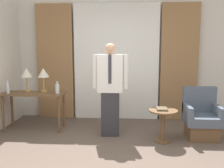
{
  "coord_description": "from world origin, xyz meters",
  "views": [
    {
      "loc": [
        0.24,
        -2.84,
        1.62
      ],
      "look_at": [
        -0.02,
        1.46,
        0.99
      ],
      "focal_mm": 40.0,
      "sensor_mm": 36.0,
      "label": 1
    }
  ],
  "objects": [
    {
      "name": "table_lamp_left",
      "position": [
        -1.76,
        2.0,
        1.1
      ],
      "size": [
        0.23,
        0.23,
        0.48
      ],
      "color": "tan",
      "rests_on": "desk"
    },
    {
      "name": "curtain_drape_left",
      "position": [
        -1.4,
        2.76,
        1.29
      ],
      "size": [
        0.82,
        0.06,
        2.58
      ],
      "color": "#997047",
      "rests_on": "ground_plane"
    },
    {
      "name": "curtain_sheer_center",
      "position": [
        0.0,
        2.76,
        1.29
      ],
      "size": [
        1.89,
        0.06,
        2.58
      ],
      "color": "white",
      "rests_on": "ground_plane"
    },
    {
      "name": "desk",
      "position": [
        -1.59,
        1.89,
        0.62
      ],
      "size": [
        1.22,
        0.5,
        0.74
      ],
      "color": "brown",
      "rests_on": "ground_plane"
    },
    {
      "name": "side_table",
      "position": [
        0.87,
        1.35,
        0.38
      ],
      "size": [
        0.49,
        0.49,
        0.57
      ],
      "color": "brown",
      "rests_on": "ground_plane"
    },
    {
      "name": "armchair",
      "position": [
        1.59,
        1.59,
        0.34
      ],
      "size": [
        0.6,
        0.56,
        0.91
      ],
      "color": "brown",
      "rests_on": "ground_plane"
    },
    {
      "name": "bottle_near_edge",
      "position": [
        -1.09,
        1.82,
        0.84
      ],
      "size": [
        0.08,
        0.08,
        0.24
      ],
      "color": "silver",
      "rests_on": "desk"
    },
    {
      "name": "person",
      "position": [
        -0.06,
        1.61,
        0.92
      ],
      "size": [
        0.65,
        0.21,
        1.7
      ],
      "color": "#2D2D33",
      "rests_on": "ground_plane"
    },
    {
      "name": "curtain_drape_right",
      "position": [
        1.4,
        2.76,
        1.29
      ],
      "size": [
        0.82,
        0.06,
        2.58
      ],
      "color": "#997047",
      "rests_on": "ground_plane"
    },
    {
      "name": "table_lamp_right",
      "position": [
        -1.42,
        2.0,
        1.1
      ],
      "size": [
        0.23,
        0.23,
        0.48
      ],
      "color": "tan",
      "rests_on": "desk"
    },
    {
      "name": "wall_back",
      "position": [
        0.0,
        2.89,
        1.35
      ],
      "size": [
        10.0,
        0.06,
        2.7
      ],
      "color": "silver",
      "rests_on": "ground_plane"
    },
    {
      "name": "book",
      "position": [
        0.84,
        1.37,
        0.58
      ],
      "size": [
        0.18,
        0.25,
        0.03
      ],
      "color": "brown",
      "rests_on": "side_table"
    },
    {
      "name": "bottle_by_lamp",
      "position": [
        -2.04,
        1.76,
        0.84
      ],
      "size": [
        0.06,
        0.06,
        0.26
      ],
      "color": "silver",
      "rests_on": "desk"
    }
  ]
}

